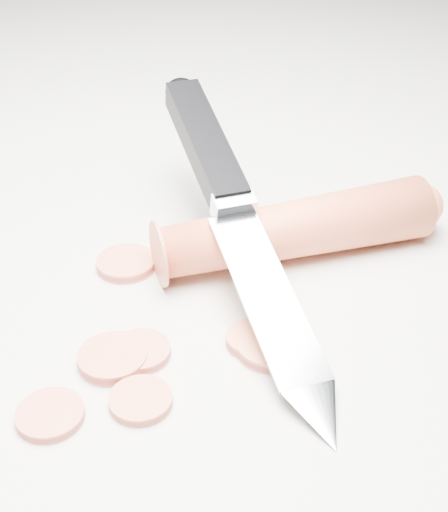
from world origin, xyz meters
The scene contains 10 objects.
ground centered at (0.00, 0.00, 0.00)m, with size 2.40×2.40×0.00m, color beige.
carrot centered at (0.00, 0.08, 0.02)m, with size 0.04×0.04×0.18m, color #DF522D.
carrot_slice_0 centered at (-0.01, -0.06, 0.00)m, with size 0.03×0.03×0.01m, color #D86543.
carrot_slice_1 centered at (-0.02, -0.07, 0.00)m, with size 0.04×0.04×0.01m, color #D86543.
carrot_slice_2 centered at (0.04, -0.01, 0.00)m, with size 0.04×0.04×0.01m, color #D86543.
carrot_slice_3 centered at (0.02, -0.08, 0.00)m, with size 0.03×0.03×0.01m, color #D86543.
carrot_slice_4 centered at (0.03, -0.01, 0.00)m, with size 0.03×0.03×0.01m, color #D86543.
carrot_slice_5 centered at (-0.08, 0.00, 0.00)m, with size 0.04×0.04×0.01m, color #D86543.
carrot_slice_6 centered at (-0.01, -0.12, 0.00)m, with size 0.03×0.03×0.01m, color #D86543.
kitchen_knife centered at (-0.01, 0.03, 0.04)m, with size 0.27×0.19×0.09m, color silver, non-canonical shape.
Camera 1 is at (0.21, -0.26, 0.27)m, focal length 50.00 mm.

